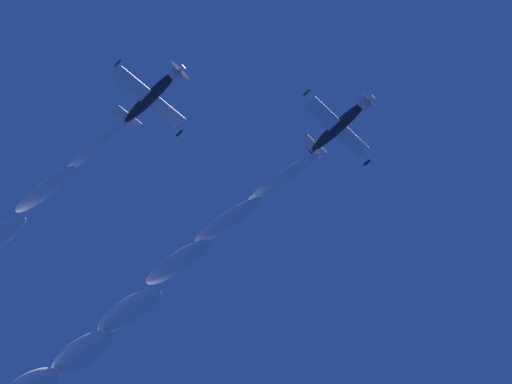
% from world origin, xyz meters
% --- Properties ---
extents(airplane_lead, '(7.84, 8.04, 3.67)m').
position_xyz_m(airplane_lead, '(3.50, -2.11, 92.45)').
color(airplane_lead, '#232328').
extents(airplane_left_wingman, '(7.85, 8.04, 3.80)m').
position_xyz_m(airplane_left_wingman, '(-13.45, -7.47, 93.63)').
color(airplane_left_wingman, '#232328').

